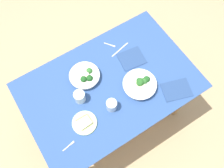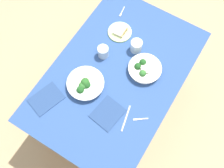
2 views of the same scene
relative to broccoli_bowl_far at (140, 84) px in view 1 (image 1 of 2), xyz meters
name	(u,v)px [view 1 (image 1 of 2)]	position (x,y,z in m)	size (l,w,h in m)	color
ground_plane	(110,114)	(0.19, -0.13, -0.77)	(6.00, 6.00, 0.00)	tan
dining_table	(109,91)	(0.19, -0.13, -0.15)	(1.35, 0.88, 0.73)	#2D4C84
broccoli_bowl_far	(140,84)	(0.00, 0.00, 0.00)	(0.26, 0.26, 0.10)	white
broccoli_bowl_near	(85,76)	(0.32, -0.29, -0.01)	(0.24, 0.24, 0.08)	silver
bread_side_plate	(84,123)	(0.51, 0.02, -0.02)	(0.18, 0.18, 0.03)	#B7D684
water_glass_center	(112,105)	(0.28, 0.03, 0.01)	(0.08, 0.08, 0.09)	silver
water_glass_side	(80,97)	(0.44, -0.15, 0.01)	(0.08, 0.08, 0.10)	silver
fork_by_far_bowl	(69,146)	(0.68, 0.11, -0.03)	(0.10, 0.03, 0.00)	#B7B7BC
fork_by_near_bowl	(110,45)	(-0.01, -0.44, -0.03)	(0.07, 0.09, 0.00)	#B7B7BC
table_knife_left	(120,50)	(-0.05, -0.36, -0.03)	(0.19, 0.01, 0.00)	#B7B7BC
napkin_folded_upper	(176,90)	(-0.22, 0.18, -0.03)	(0.22, 0.16, 0.01)	navy
napkin_folded_lower	(132,59)	(-0.09, -0.24, -0.03)	(0.20, 0.17, 0.01)	navy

